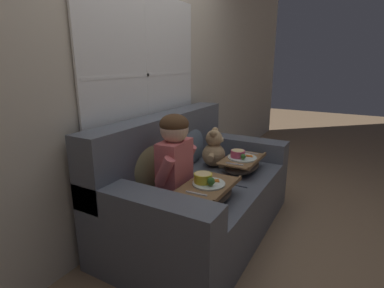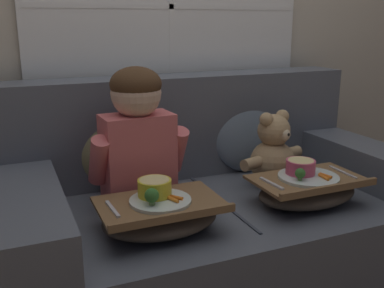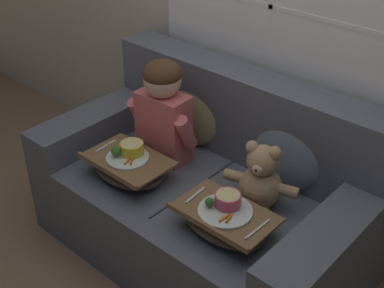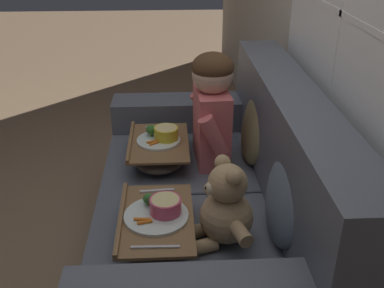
{
  "view_description": "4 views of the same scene",
  "coord_description": "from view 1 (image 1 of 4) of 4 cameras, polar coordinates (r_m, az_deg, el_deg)",
  "views": [
    {
      "loc": [
        -1.99,
        -1.03,
        1.37
      ],
      "look_at": [
        0.03,
        0.12,
        0.73
      ],
      "focal_mm": 28.0,
      "sensor_mm": 36.0,
      "label": 1
    },
    {
      "loc": [
        -0.8,
        -1.62,
        1.2
      ],
      "look_at": [
        -0.05,
        0.15,
        0.67
      ],
      "focal_mm": 42.0,
      "sensor_mm": 36.0,
      "label": 2
    },
    {
      "loc": [
        1.44,
        -1.69,
        2.1
      ],
      "look_at": [
        -0.04,
        -0.03,
        0.7
      ],
      "focal_mm": 50.0,
      "sensor_mm": 36.0,
      "label": 3
    },
    {
      "loc": [
        1.72,
        -0.15,
        1.6
      ],
      "look_at": [
        -0.1,
        -0.05,
        0.67
      ],
      "focal_mm": 42.0,
      "sensor_mm": 36.0,
      "label": 4
    }
  ],
  "objects": [
    {
      "name": "ground_plane",
      "position": [
        2.63,
        1.97,
        -16.01
      ],
      "size": [
        14.0,
        14.0,
        0.0
      ],
      "primitive_type": "plane",
      "color": "#8E7051"
    },
    {
      "name": "wall_back_with_window",
      "position": [
        2.55,
        -9.37,
        13.61
      ],
      "size": [
        8.0,
        0.08,
        2.6
      ],
      "color": "beige",
      "rests_on": "ground_plane"
    },
    {
      "name": "couch",
      "position": [
        2.5,
        0.67,
        -8.97
      ],
      "size": [
        1.72,
        0.97,
        0.95
      ],
      "color": "#565B66",
      "rests_on": "ground_plane"
    },
    {
      "name": "throw_pillow_behind_child",
      "position": [
        2.24,
        -8.32,
        -3.15
      ],
      "size": [
        0.42,
        0.2,
        0.43
      ],
      "color": "#898456",
      "rests_on": "couch"
    },
    {
      "name": "throw_pillow_behind_teddy",
      "position": [
        2.76,
        -0.2,
        0.54
      ],
      "size": [
        0.41,
        0.2,
        0.42
      ],
      "color": "slate",
      "rests_on": "couch"
    },
    {
      "name": "child_figure",
      "position": [
        2.08,
        -3.32,
        -1.24
      ],
      "size": [
        0.41,
        0.2,
        0.57
      ],
      "color": "#DB6666",
      "rests_on": "couch"
    },
    {
      "name": "teddy_bear",
      "position": [
        2.67,
        4.27,
        -1.19
      ],
      "size": [
        0.37,
        0.27,
        0.34
      ],
      "color": "tan",
      "rests_on": "couch"
    },
    {
      "name": "lap_tray_child",
      "position": [
        2.04,
        3.14,
        -8.9
      ],
      "size": [
        0.44,
        0.3,
        0.19
      ],
      "color": "#473D33",
      "rests_on": "child_figure"
    },
    {
      "name": "lap_tray_teddy",
      "position": [
        2.59,
        9.46,
        -3.69
      ],
      "size": [
        0.45,
        0.28,
        0.18
      ],
      "color": "#473D33",
      "rests_on": "teddy_bear"
    }
  ]
}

